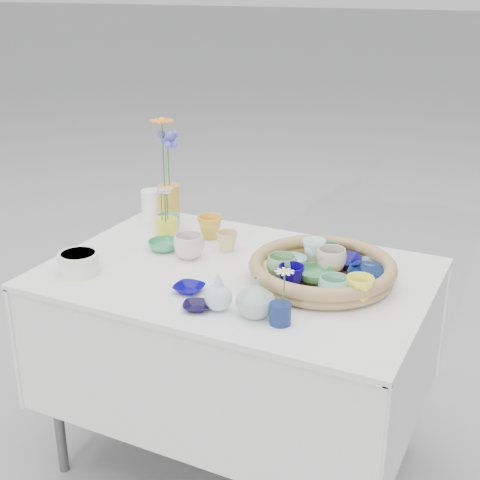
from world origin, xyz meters
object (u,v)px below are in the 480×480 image
at_px(wicker_tray, 322,270).
at_px(tall_vase_yellow, 169,205).
at_px(display_table, 238,457).
at_px(bud_vase_seafoam, 255,297).

height_order(wicker_tray, tall_vase_yellow, tall_vase_yellow).
distance_m(display_table, bud_vase_seafoam, 0.88).
xyz_separation_m(bud_vase_seafoam, tall_vase_yellow, (-0.64, 0.56, 0.02)).
relative_size(display_table, tall_vase_yellow, 7.90).
bearing_deg(tall_vase_yellow, bud_vase_seafoam, -41.15).
relative_size(display_table, wicker_tray, 2.66).
bearing_deg(wicker_tray, bud_vase_seafoam, -106.83).
xyz_separation_m(display_table, wicker_tray, (0.28, 0.05, 0.80)).
distance_m(display_table, tall_vase_yellow, 1.00).
bearing_deg(tall_vase_yellow, wicker_tray, -18.69).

